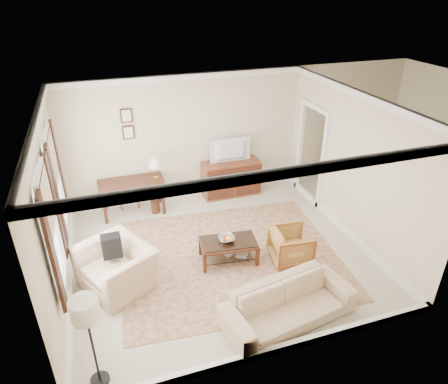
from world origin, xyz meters
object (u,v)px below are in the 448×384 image
striped_armchair (291,244)px  writing_desk (132,186)px  sideboard (231,178)px  sofa (289,299)px  coffee_table (228,246)px  tv (232,144)px  club_armchair (116,261)px

striped_armchair → writing_desk: bearing=50.5°
sideboard → sofa: sideboard is taller
coffee_table → striped_armchair: size_ratio=1.52×
tv → writing_desk: bearing=3.4°
striped_armchair → sofa: (-0.70, -1.31, 0.05)m
writing_desk → striped_armchair: bearing=-46.4°
striped_armchair → club_armchair: club_armchair is taller
writing_desk → club_armchair: (-0.56, -2.37, -0.15)m
tv → club_armchair: 3.93m
writing_desk → coffee_table: size_ratio=1.29×
writing_desk → sofa: 4.40m
sideboard → coffee_table: (-0.91, -2.47, -0.09)m
coffee_table → striped_armchair: striped_armchair is taller
sideboard → sofa: (-0.52, -4.14, -0.02)m
sofa → tv: bearing=73.0°
sideboard → tv: 0.89m
writing_desk → tv: 2.46m
sideboard → sofa: size_ratio=0.66×
club_armchair → sofa: club_armchair is taller
sideboard → coffee_table: bearing=-110.3°
writing_desk → coffee_table: (1.45, -2.31, -0.33)m
tv → sideboard: bearing=-90.0°
sideboard → coffee_table: sideboard is taller
writing_desk → striped_armchair: writing_desk is taller
writing_desk → tv: size_ratio=1.51×
tv → sofa: tv is taller
tv → striped_armchair: (0.18, -2.81, -0.95)m
tv → coffee_table: 2.79m
tv → coffee_table: size_ratio=0.86×
sideboard → club_armchair: 3.87m
coffee_table → striped_armchair: 1.15m
tv → club_armchair: size_ratio=0.80×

